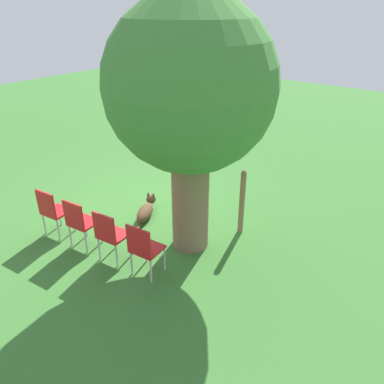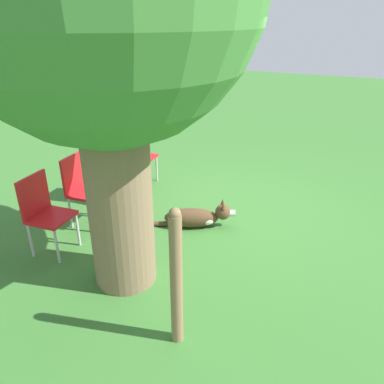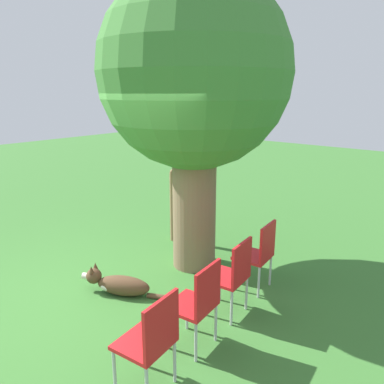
{
  "view_description": "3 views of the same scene",
  "coord_description": "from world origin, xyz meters",
  "px_view_note": "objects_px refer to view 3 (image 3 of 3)",
  "views": [
    {
      "loc": [
        4.72,
        4.84,
        3.88
      ],
      "look_at": [
        0.49,
        1.56,
        1.12
      ],
      "focal_mm": 35.0,
      "sensor_mm": 36.0,
      "label": 1
    },
    {
      "loc": [
        -1.66,
        4.01,
        2.51
      ],
      "look_at": [
        0.22,
        0.18,
        0.5
      ],
      "focal_mm": 35.0,
      "sensor_mm": 36.0,
      "label": 2
    },
    {
      "loc": [
        3.63,
        -2.57,
        2.53
      ],
      "look_at": [
        0.39,
        1.36,
        1.15
      ],
      "focal_mm": 35.0,
      "sensor_mm": 36.0,
      "label": 3
    }
  ],
  "objects_px": {
    "red_chair_1": "(198,300)",
    "red_chair_0": "(152,338)",
    "dog": "(118,284)",
    "fence_post": "(173,205)",
    "oak_tree": "(194,78)",
    "red_chair_2": "(233,273)",
    "red_chair_3": "(259,252)"
  },
  "relations": [
    {
      "from": "fence_post",
      "to": "red_chair_2",
      "type": "xyz_separation_m",
      "value": [
        2.04,
        -1.24,
        -0.1
      ]
    },
    {
      "from": "dog",
      "to": "red_chair_2",
      "type": "relative_size",
      "value": 1.2
    },
    {
      "from": "dog",
      "to": "fence_post",
      "type": "distance_m",
      "value": 1.97
    },
    {
      "from": "oak_tree",
      "to": "red_chair_1",
      "type": "height_order",
      "value": "oak_tree"
    },
    {
      "from": "red_chair_2",
      "to": "fence_post",
      "type": "bearing_deg",
      "value": -37.33
    },
    {
      "from": "oak_tree",
      "to": "fence_post",
      "type": "bearing_deg",
      "value": 150.43
    },
    {
      "from": "red_chair_2",
      "to": "red_chair_3",
      "type": "bearing_deg",
      "value": -91.31
    },
    {
      "from": "oak_tree",
      "to": "red_chair_2",
      "type": "xyz_separation_m",
      "value": [
        1.17,
        -0.74,
        -2.15
      ]
    },
    {
      "from": "dog",
      "to": "red_chair_2",
      "type": "distance_m",
      "value": 1.53
    },
    {
      "from": "fence_post",
      "to": "red_chair_3",
      "type": "height_order",
      "value": "fence_post"
    },
    {
      "from": "red_chair_0",
      "to": "red_chair_2",
      "type": "distance_m",
      "value": 1.4
    },
    {
      "from": "oak_tree",
      "to": "fence_post",
      "type": "height_order",
      "value": "oak_tree"
    },
    {
      "from": "red_chair_0",
      "to": "red_chair_1",
      "type": "height_order",
      "value": "same"
    },
    {
      "from": "red_chair_0",
      "to": "red_chair_2",
      "type": "bearing_deg",
      "value": -91.31
    },
    {
      "from": "red_chair_1",
      "to": "red_chair_2",
      "type": "height_order",
      "value": "same"
    },
    {
      "from": "fence_post",
      "to": "red_chair_3",
      "type": "distance_m",
      "value": 2.06
    },
    {
      "from": "dog",
      "to": "red_chair_3",
      "type": "relative_size",
      "value": 1.2
    },
    {
      "from": "red_chair_1",
      "to": "red_chair_0",
      "type": "bearing_deg",
      "value": 88.69
    },
    {
      "from": "red_chair_3",
      "to": "red_chair_2",
      "type": "bearing_deg",
      "value": 88.69
    },
    {
      "from": "dog",
      "to": "red_chair_2",
      "type": "bearing_deg",
      "value": 175.8
    },
    {
      "from": "dog",
      "to": "red_chair_0",
      "type": "xyz_separation_m",
      "value": [
        1.5,
        -0.85,
        0.4
      ]
    },
    {
      "from": "dog",
      "to": "red_chair_1",
      "type": "bearing_deg",
      "value": 148.07
    },
    {
      "from": "red_chair_3",
      "to": "oak_tree",
      "type": "bearing_deg",
      "value": -8.19
    },
    {
      "from": "oak_tree",
      "to": "red_chair_0",
      "type": "relative_size",
      "value": 4.37
    },
    {
      "from": "red_chair_1",
      "to": "red_chair_3",
      "type": "height_order",
      "value": "same"
    },
    {
      "from": "oak_tree",
      "to": "red_chair_3",
      "type": "relative_size",
      "value": 4.37
    },
    {
      "from": "dog",
      "to": "fence_post",
      "type": "relative_size",
      "value": 0.88
    },
    {
      "from": "red_chair_2",
      "to": "red_chair_3",
      "type": "relative_size",
      "value": 1.0
    },
    {
      "from": "oak_tree",
      "to": "red_chair_0",
      "type": "distance_m",
      "value": 3.29
    },
    {
      "from": "fence_post",
      "to": "red_chair_1",
      "type": "height_order",
      "value": "fence_post"
    },
    {
      "from": "oak_tree",
      "to": "red_chair_0",
      "type": "height_order",
      "value": "oak_tree"
    },
    {
      "from": "dog",
      "to": "oak_tree",
      "type": "bearing_deg",
      "value": -125.16
    }
  ]
}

